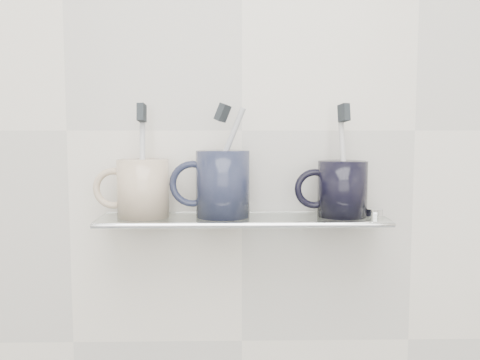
{
  "coord_description": "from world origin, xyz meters",
  "views": [
    {
      "loc": [
        -0.02,
        0.12,
        1.26
      ],
      "look_at": [
        -0.0,
        1.04,
        1.16
      ],
      "focal_mm": 40.0,
      "sensor_mm": 36.0,
      "label": 1
    }
  ],
  "objects_px": {
    "shelf_glass": "(243,219)",
    "mug_right": "(342,189)",
    "mug_center": "(223,184)",
    "mug_left": "(143,188)"
  },
  "relations": [
    {
      "from": "shelf_glass",
      "to": "mug_center",
      "type": "bearing_deg",
      "value": 171.82
    },
    {
      "from": "shelf_glass",
      "to": "mug_right",
      "type": "height_order",
      "value": "mug_right"
    },
    {
      "from": "mug_left",
      "to": "mug_center",
      "type": "distance_m",
      "value": 0.14
    },
    {
      "from": "mug_center",
      "to": "mug_right",
      "type": "distance_m",
      "value": 0.21
    },
    {
      "from": "mug_center",
      "to": "mug_right",
      "type": "xyz_separation_m",
      "value": [
        0.21,
        0.0,
        -0.01
      ]
    },
    {
      "from": "mug_center",
      "to": "mug_right",
      "type": "height_order",
      "value": "mug_center"
    },
    {
      "from": "mug_left",
      "to": "mug_right",
      "type": "xyz_separation_m",
      "value": [
        0.35,
        0.0,
        -0.0
      ]
    },
    {
      "from": "shelf_glass",
      "to": "mug_right",
      "type": "distance_m",
      "value": 0.18
    },
    {
      "from": "mug_right",
      "to": "mug_center",
      "type": "bearing_deg",
      "value": 166.54
    },
    {
      "from": "shelf_glass",
      "to": "mug_center",
      "type": "height_order",
      "value": "mug_center"
    }
  ]
}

